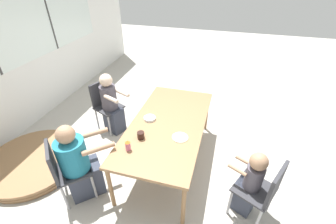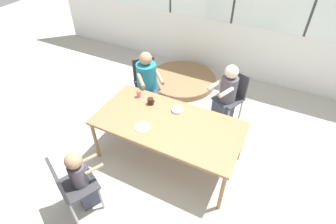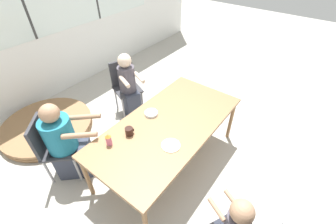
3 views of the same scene
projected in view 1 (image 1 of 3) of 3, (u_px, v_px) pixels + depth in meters
name	position (u px, v px, depth m)	size (l,w,h in m)	color
ground_plane	(168.00, 159.00, 3.47)	(16.00, 16.00, 0.00)	#B2ADA3
dining_table	(168.00, 126.00, 3.10)	(1.96, 0.98, 0.71)	olive
chair_for_woman_green_shirt	(64.00, 168.00, 2.64)	(0.57, 0.57, 0.87)	#333338
chair_for_man_blue_shirt	(105.00, 102.00, 3.89)	(0.52, 0.52, 0.87)	#333338
chair_for_toddler	(264.00, 189.00, 2.40)	(0.54, 0.54, 0.87)	#333338
person_woman_green_shirt	(79.00, 165.00, 2.73)	(0.66, 0.67, 1.09)	#333847
person_man_blue_shirt	(111.00, 106.00, 3.82)	(0.43, 0.54, 1.08)	#333847
person_toddler	(249.00, 185.00, 2.52)	(0.33, 0.40, 0.94)	#333847
coffee_mug	(141.00, 135.00, 2.79)	(0.09, 0.09, 0.09)	black
sippy_cup	(128.00, 145.00, 2.60)	(0.06, 0.06, 0.14)	#CC668C
bowl_white_shallow	(150.00, 118.00, 3.14)	(0.16, 0.16, 0.03)	silver
plate_tortillas	(180.00, 137.00, 2.82)	(0.20, 0.20, 0.01)	beige
folded_table_stack	(34.00, 161.00, 3.36)	(1.37, 1.37, 0.12)	olive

